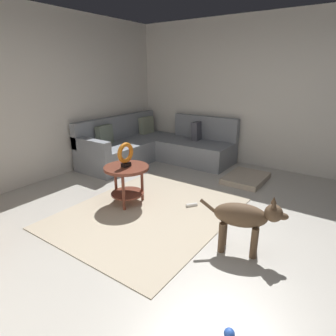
{
  "coord_description": "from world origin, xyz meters",
  "views": [
    {
      "loc": [
        -2.41,
        -1.4,
        1.74
      ],
      "look_at": [
        0.45,
        0.6,
        0.55
      ],
      "focal_mm": 30.45,
      "sensor_mm": 36.0,
      "label": 1
    }
  ],
  "objects_px": {
    "torus_sculpture": "(126,154)",
    "dog_toy_ball": "(229,334)",
    "dog_bed_mat": "(246,178)",
    "sectional_couch": "(154,147)",
    "side_table": "(127,175)",
    "dog": "(245,218)",
    "dog_toy_rope": "(192,205)"
  },
  "relations": [
    {
      "from": "sectional_couch",
      "to": "dog",
      "type": "distance_m",
      "value": 3.26
    },
    {
      "from": "dog",
      "to": "dog_toy_ball",
      "type": "height_order",
      "value": "dog"
    },
    {
      "from": "sectional_couch",
      "to": "side_table",
      "type": "xyz_separation_m",
      "value": [
        -1.78,
        -0.9,
        0.12
      ]
    },
    {
      "from": "dog",
      "to": "dog_toy_rope",
      "type": "distance_m",
      "value": 1.15
    },
    {
      "from": "sectional_couch",
      "to": "dog_bed_mat",
      "type": "distance_m",
      "value": 1.95
    },
    {
      "from": "dog",
      "to": "dog_toy_rope",
      "type": "xyz_separation_m",
      "value": [
        0.57,
        0.93,
        -0.35
      ]
    },
    {
      "from": "dog_bed_mat",
      "to": "dog_toy_ball",
      "type": "bearing_deg",
      "value": -161.57
    },
    {
      "from": "side_table",
      "to": "dog_toy_rope",
      "type": "height_order",
      "value": "side_table"
    },
    {
      "from": "side_table",
      "to": "dog",
      "type": "distance_m",
      "value": 1.72
    },
    {
      "from": "sectional_couch",
      "to": "dog_bed_mat",
      "type": "height_order",
      "value": "sectional_couch"
    },
    {
      "from": "side_table",
      "to": "dog_bed_mat",
      "type": "bearing_deg",
      "value": -30.21
    },
    {
      "from": "side_table",
      "to": "dog_toy_rope",
      "type": "xyz_separation_m",
      "value": [
        0.41,
        -0.78,
        -0.39
      ]
    },
    {
      "from": "dog",
      "to": "sectional_couch",
      "type": "bearing_deg",
      "value": -142.92
    },
    {
      "from": "dog_bed_mat",
      "to": "dog_toy_rope",
      "type": "bearing_deg",
      "value": 169.57
    },
    {
      "from": "dog_toy_ball",
      "to": "torus_sculpture",
      "type": "bearing_deg",
      "value": 59.79
    },
    {
      "from": "torus_sculpture",
      "to": "dog_toy_rope",
      "type": "relative_size",
      "value": 2.07
    },
    {
      "from": "side_table",
      "to": "dog_toy_rope",
      "type": "relative_size",
      "value": 3.82
    },
    {
      "from": "sectional_couch",
      "to": "dog_toy_ball",
      "type": "relative_size",
      "value": 29.22
    },
    {
      "from": "side_table",
      "to": "dog_toy_ball",
      "type": "distance_m",
      "value": 2.36
    },
    {
      "from": "torus_sculpture",
      "to": "dog",
      "type": "height_order",
      "value": "torus_sculpture"
    },
    {
      "from": "sectional_couch",
      "to": "dog",
      "type": "height_order",
      "value": "sectional_couch"
    },
    {
      "from": "dog_toy_ball",
      "to": "dog_toy_rope",
      "type": "xyz_separation_m",
      "value": [
        1.58,
        1.23,
        -0.01
      ]
    },
    {
      "from": "dog_bed_mat",
      "to": "dog_toy_ball",
      "type": "height_order",
      "value": "dog_bed_mat"
    },
    {
      "from": "sectional_couch",
      "to": "torus_sculpture",
      "type": "distance_m",
      "value": 2.04
    },
    {
      "from": "sectional_couch",
      "to": "side_table",
      "type": "relative_size",
      "value": 3.75
    },
    {
      "from": "side_table",
      "to": "dog",
      "type": "xyz_separation_m",
      "value": [
        -0.16,
        -1.71,
        -0.04
      ]
    },
    {
      "from": "sectional_couch",
      "to": "dog_bed_mat",
      "type": "bearing_deg",
      "value": -90.36
    },
    {
      "from": "torus_sculpture",
      "to": "dog_toy_ball",
      "type": "relative_size",
      "value": 4.23
    },
    {
      "from": "sectional_couch",
      "to": "side_table",
      "type": "distance_m",
      "value": 2.0
    },
    {
      "from": "dog_bed_mat",
      "to": "sectional_couch",
      "type": "bearing_deg",
      "value": 89.64
    },
    {
      "from": "sectional_couch",
      "to": "dog_toy_rope",
      "type": "bearing_deg",
      "value": -129.14
    },
    {
      "from": "dog",
      "to": "dog_toy_ball",
      "type": "xyz_separation_m",
      "value": [
        -1.01,
        -0.3,
        -0.34
      ]
    }
  ]
}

